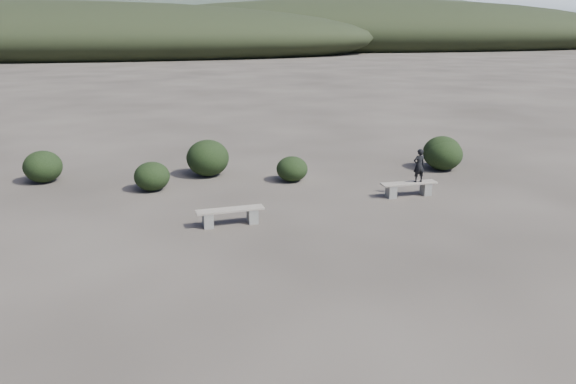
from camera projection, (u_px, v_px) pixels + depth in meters
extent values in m
plane|color=#312B26|center=(339.00, 295.00, 10.99)|extent=(1200.00, 1200.00, 0.00)
cube|color=slate|center=(208.00, 220.00, 14.60)|extent=(0.29, 0.38, 0.40)
cube|color=slate|center=(252.00, 216.00, 14.94)|extent=(0.29, 0.38, 0.40)
cube|color=gray|center=(230.00, 210.00, 14.71)|extent=(1.82, 0.60, 0.05)
cube|color=slate|center=(391.00, 191.00, 17.12)|extent=(0.27, 0.36, 0.39)
cube|color=slate|center=(426.00, 189.00, 17.39)|extent=(0.27, 0.36, 0.39)
cube|color=gray|center=(409.00, 183.00, 17.19)|extent=(1.77, 0.50, 0.05)
imported|color=black|center=(419.00, 165.00, 17.10)|extent=(0.41, 0.30, 1.04)
ellipsoid|color=black|center=(152.00, 176.00, 17.79)|extent=(1.13, 1.13, 0.92)
ellipsoid|color=black|center=(208.00, 158.00, 19.48)|extent=(1.47, 1.47, 1.26)
ellipsoid|color=black|center=(292.00, 169.00, 18.84)|extent=(1.06, 1.06, 0.85)
ellipsoid|color=black|center=(442.00, 153.00, 20.39)|extent=(1.38, 1.38, 1.21)
ellipsoid|color=black|center=(443.00, 154.00, 20.29)|extent=(1.38, 1.38, 1.15)
ellipsoid|color=black|center=(43.00, 167.00, 18.70)|extent=(1.26, 1.26, 1.06)
ellipsoid|color=black|center=(49.00, 39.00, 91.10)|extent=(110.00, 40.00, 12.00)
ellipsoid|color=black|center=(367.00, 33.00, 119.58)|extent=(120.00, 44.00, 14.00)
ellipsoid|color=#2E382E|center=(197.00, 23.00, 160.45)|extent=(190.00, 64.00, 24.00)
ellipsoid|color=slate|center=(324.00, 14.00, 302.64)|extent=(340.00, 110.00, 44.00)
ellipsoid|color=gray|center=(146.00, 12.00, 380.04)|extent=(460.00, 140.00, 56.00)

